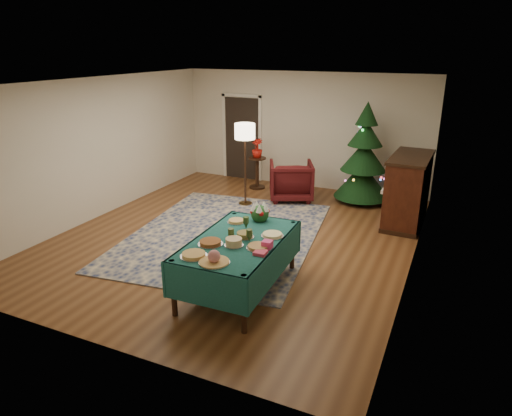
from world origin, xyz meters
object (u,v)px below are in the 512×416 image
at_px(side_table, 257,173).
at_px(potted_plant, 257,152).
at_px(christmas_tree, 364,158).
at_px(gift_box, 267,245).
at_px(floor_lamp, 245,136).
at_px(piano, 408,191).
at_px(armchair, 291,179).
at_px(buffet_table, 238,250).

bearing_deg(side_table, potted_plant, 0.00).
bearing_deg(christmas_tree, gift_box, -92.98).
distance_m(gift_box, potted_plant, 5.16).
distance_m(floor_lamp, piano, 3.40).
relative_size(potted_plant, christmas_tree, 0.21).
bearing_deg(potted_plant, christmas_tree, 1.26).
xyz_separation_m(armchair, christmas_tree, (1.45, 0.53, 0.50)).
relative_size(gift_box, christmas_tree, 0.06).
bearing_deg(piano, floor_lamp, -174.72).
distance_m(christmas_tree, piano, 1.46).
bearing_deg(buffet_table, gift_box, -11.52).
bearing_deg(floor_lamp, gift_box, -60.12).
bearing_deg(gift_box, christmas_tree, 87.02).
distance_m(armchair, side_table, 1.15).
height_order(side_table, piano, piano).
distance_m(gift_box, piano, 3.97).
distance_m(gift_box, armchair, 4.36).
relative_size(floor_lamp, potted_plant, 3.89).
bearing_deg(side_table, buffet_table, -68.69).
relative_size(gift_box, side_table, 0.16).
bearing_deg(armchair, piano, 145.99).
distance_m(side_table, potted_plant, 0.51).
bearing_deg(gift_box, armchair, 106.14).
xyz_separation_m(potted_plant, piano, (3.54, -0.90, -0.23)).
xyz_separation_m(potted_plant, christmas_tree, (2.49, 0.05, 0.10)).
bearing_deg(buffet_table, armchair, 100.29).
height_order(buffet_table, armchair, armchair).
height_order(potted_plant, piano, piano).
relative_size(gift_box, armchair, 0.13).
relative_size(gift_box, potted_plant, 0.28).
xyz_separation_m(buffet_table, floor_lamp, (-1.51, 3.35, 0.86)).
distance_m(buffet_table, armchair, 4.14).
height_order(floor_lamp, christmas_tree, christmas_tree).
distance_m(floor_lamp, christmas_tree, 2.60).
bearing_deg(piano, christmas_tree, 137.84).
bearing_deg(armchair, gift_box, 81.75).
relative_size(gift_box, piano, 0.08).
relative_size(buffet_table, floor_lamp, 1.16).
relative_size(christmas_tree, piano, 1.39).
xyz_separation_m(gift_box, potted_plant, (-2.24, 4.65, 0.05)).
bearing_deg(piano, armchair, 170.38).
height_order(floor_lamp, potted_plant, floor_lamp).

